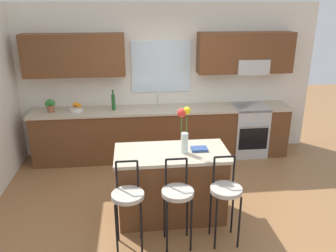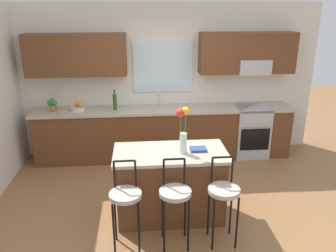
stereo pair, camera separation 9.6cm
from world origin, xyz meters
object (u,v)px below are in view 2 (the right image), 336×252
(flower_vase, at_px, (183,128))
(cookbook, at_px, (198,149))
(bar_stool_near, at_px, (126,198))
(oven_range, at_px, (250,131))
(potted_plant_small, at_px, (52,104))
(bottle_olive_oil, at_px, (115,102))
(kitchen_island, at_px, (170,184))
(fruit_bowl_oranges, at_px, (78,108))
(bar_stool_far, at_px, (224,194))
(bar_stool_middle, at_px, (175,196))

(flower_vase, height_order, cookbook, flower_vase)
(bar_stool_near, bearing_deg, oven_range, 47.85)
(bar_stool_near, xyz_separation_m, potted_plant_small, (-1.30, 2.45, 0.41))
(oven_range, bearing_deg, bar_stool_near, -132.15)
(oven_range, distance_m, bottle_olive_oil, 2.51)
(kitchen_island, bearing_deg, bottle_olive_oil, 112.78)
(bar_stool_near, xyz_separation_m, flower_vase, (0.70, 0.53, 0.61))
(kitchen_island, distance_m, cookbook, 0.59)
(oven_range, distance_m, kitchen_island, 2.48)
(bar_stool_near, xyz_separation_m, fruit_bowl_oranges, (-0.87, 2.46, 0.33))
(flower_vase, bearing_deg, potted_plant_small, 135.98)
(kitchen_island, xyz_separation_m, bar_stool_far, (0.55, -0.58, 0.17))
(bar_stool_near, bearing_deg, fruit_bowl_oranges, 109.49)
(bar_stool_middle, distance_m, potted_plant_small, 3.10)
(kitchen_island, distance_m, fruit_bowl_oranges, 2.41)
(bar_stool_near, height_order, cookbook, bar_stool_near)
(cookbook, bearing_deg, bar_stool_far, -71.21)
(bar_stool_near, bearing_deg, bottle_olive_oil, 95.53)
(flower_vase, distance_m, potted_plant_small, 2.78)
(kitchen_island, xyz_separation_m, bar_stool_near, (-0.55, -0.58, 0.17))
(cookbook, bearing_deg, fruit_bowl_oranges, 133.42)
(oven_range, distance_m, flower_vase, 2.54)
(bar_stool_far, xyz_separation_m, potted_plant_small, (-2.40, 2.45, 0.41))
(flower_vase, bearing_deg, fruit_bowl_oranges, 129.06)
(bar_stool_near, xyz_separation_m, bar_stool_far, (1.10, 0.00, 0.00))
(oven_range, bearing_deg, cookbook, -125.13)
(fruit_bowl_oranges, relative_size, potted_plant_small, 1.06)
(bar_stool_middle, height_order, potted_plant_small, potted_plant_small)
(cookbook, height_order, bottle_olive_oil, bottle_olive_oil)
(bar_stool_middle, relative_size, bar_stool_far, 1.00)
(kitchen_island, height_order, bar_stool_far, bar_stool_far)
(oven_range, bearing_deg, potted_plant_small, 179.58)
(bottle_olive_oil, bearing_deg, bar_stool_far, -61.39)
(oven_range, relative_size, bottle_olive_oil, 2.62)
(cookbook, xyz_separation_m, potted_plant_small, (-2.20, 1.87, 0.11))
(flower_vase, bearing_deg, oven_range, 51.67)
(flower_vase, xyz_separation_m, cookbook, (0.21, 0.06, -0.31))
(potted_plant_small, bearing_deg, bottle_olive_oil, -0.05)
(bar_stool_middle, relative_size, potted_plant_small, 4.61)
(cookbook, relative_size, fruit_bowl_oranges, 0.83)
(kitchen_island, bearing_deg, oven_range, 48.32)
(kitchen_island, relative_size, potted_plant_small, 6.27)
(bottle_olive_oil, bearing_deg, potted_plant_small, 179.95)
(oven_range, distance_m, bar_stool_near, 3.28)
(fruit_bowl_oranges, bearing_deg, cookbook, -46.58)
(bar_stool_middle, relative_size, fruit_bowl_oranges, 4.34)
(bar_stool_middle, xyz_separation_m, flower_vase, (0.15, 0.53, 0.61))
(bar_stool_far, bearing_deg, cookbook, 108.79)
(bar_stool_far, bearing_deg, oven_range, 65.68)
(bar_stool_far, bearing_deg, flower_vase, 127.50)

